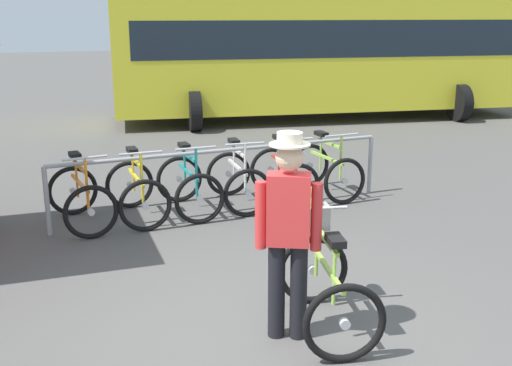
# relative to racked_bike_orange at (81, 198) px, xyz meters

# --- Properties ---
(ground_plane) EXTENTS (80.00, 80.00, 0.00)m
(ground_plane) POSITION_rel_racked_bike_orange_xyz_m (1.33, -3.48, -0.37)
(ground_plane) COLOR #514F4C
(bike_rack_rail) EXTENTS (4.60, 0.40, 0.88)m
(bike_rack_rail) POSITION_rel_racked_bike_orange_xyz_m (1.86, -0.04, 0.33)
(bike_rack_rail) COLOR #99999E
(bike_rack_rail) RESTS_ON ground
(racked_bike_orange) EXTENTS (0.82, 1.17, 0.97)m
(racked_bike_orange) POSITION_rel_racked_bike_orange_xyz_m (0.00, 0.00, 0.00)
(racked_bike_orange) COLOR black
(racked_bike_orange) RESTS_ON ground
(racked_bike_yellow) EXTENTS (0.71, 1.12, 0.97)m
(racked_bike_yellow) POSITION_rel_racked_bike_orange_xyz_m (0.70, 0.05, -0.00)
(racked_bike_yellow) COLOR black
(racked_bike_yellow) RESTS_ON ground
(racked_bike_teal) EXTENTS (0.70, 1.12, 0.97)m
(racked_bike_teal) POSITION_rel_racked_bike_orange_xyz_m (1.40, 0.10, -0.00)
(racked_bike_teal) COLOR black
(racked_bike_teal) RESTS_ON ground
(racked_bike_white) EXTENTS (0.70, 1.14, 0.98)m
(racked_bike_white) POSITION_rel_racked_bike_orange_xyz_m (2.09, 0.16, -0.00)
(racked_bike_white) COLOR black
(racked_bike_white) RESTS_ON ground
(racked_bike_red) EXTENTS (0.66, 1.10, 0.97)m
(racked_bike_red) POSITION_rel_racked_bike_orange_xyz_m (2.79, 0.21, 0.00)
(racked_bike_red) COLOR black
(racked_bike_red) RESTS_ON ground
(racked_bike_lime) EXTENTS (0.74, 1.15, 0.97)m
(racked_bike_lime) POSITION_rel_racked_bike_orange_xyz_m (3.49, 0.26, -0.00)
(racked_bike_lime) COLOR black
(racked_bike_lime) RESTS_ON ground
(featured_bicycle) EXTENTS (0.85, 1.25, 1.09)m
(featured_bicycle) POSITION_rel_racked_bike_orange_xyz_m (1.78, -3.28, 0.12)
(featured_bicycle) COLOR black
(featured_bicycle) RESTS_ON ground
(person_with_featured_bike) EXTENTS (0.49, 0.33, 1.72)m
(person_with_featured_bike) POSITION_rel_racked_bike_orange_xyz_m (1.41, -3.39, 0.58)
(person_with_featured_bike) COLOR black
(person_with_featured_bike) RESTS_ON ground
(bus_distant) EXTENTS (10.24, 4.22, 3.08)m
(bus_distant) POSITION_rel_racked_bike_orange_xyz_m (6.24, 6.59, 1.37)
(bus_distant) COLOR yellow
(bus_distant) RESTS_ON ground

